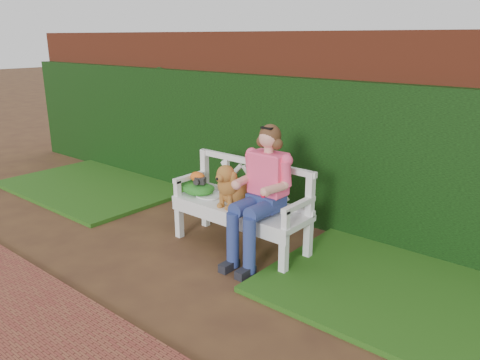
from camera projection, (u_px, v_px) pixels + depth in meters
The scene contains 13 objects.
ground at pixel (160, 252), 4.84m from camera, with size 60.00×60.00×0.00m, color #3F261A.
brick_wall at pixel (271, 122), 5.91m from camera, with size 10.00×0.30×2.20m, color maroon.
ivy_hedge at pixel (260, 145), 5.82m from camera, with size 10.00×0.18×1.70m, color #154410.
grass_left at pixel (100, 185), 6.96m from camera, with size 2.60×2.00×0.05m, color #225E18.
grass_right at pixel (424, 293), 4.02m from camera, with size 2.60×2.00×0.05m, color #225E18.
brick_paving at pixel (3, 320), 3.66m from camera, with size 4.00×1.20×0.03m, color brown.
garden_bench at pixel (240, 227), 4.88m from camera, with size 1.58×0.60×0.48m, color white, non-canonical shape.
seated_woman at pixel (265, 197), 4.54m from camera, with size 0.55×0.74×1.30m, color #E94145, non-canonical shape.
dog at pixel (233, 184), 4.75m from camera, with size 0.30×0.41×0.45m, color #A55E2B, non-canonical shape.
tennis_racket at pixel (206, 195), 5.06m from camera, with size 0.53×0.22×0.03m, color silver, non-canonical shape.
green_bag at pixel (198, 188), 5.12m from camera, with size 0.39×0.30×0.13m, color #1B8625, non-canonical shape.
camera_item at pixel (200, 181), 5.05m from camera, with size 0.11×0.08×0.07m, color #262626.
baseball_glove at pixel (198, 177), 5.11m from camera, with size 0.18×0.13×0.11m, color orange.
Camera 1 is at (3.46, -2.85, 2.14)m, focal length 35.00 mm.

